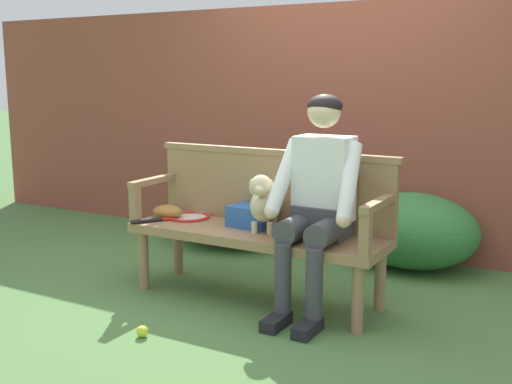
% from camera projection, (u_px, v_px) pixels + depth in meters
% --- Properties ---
extents(ground_plane, '(40.00, 40.00, 0.00)m').
position_uv_depth(ground_plane, '(256.00, 299.00, 4.15)').
color(ground_plane, '#4C753D').
extents(brick_garden_fence, '(8.00, 0.30, 2.02)m').
position_uv_depth(brick_garden_fence, '(348.00, 128.00, 5.31)').
color(brick_garden_fence, brown).
rests_on(brick_garden_fence, ground).
extents(hedge_bush_mid_right, '(0.99, 0.78, 0.57)m').
position_uv_depth(hedge_bush_mid_right, '(412.00, 231.00, 4.79)').
color(hedge_bush_mid_right, '#337538').
rests_on(hedge_bush_mid_right, ground).
extents(hedge_bush_far_right, '(1.09, 1.02, 0.60)m').
position_uv_depth(hedge_bush_far_right, '(234.00, 208.00, 5.53)').
color(hedge_bush_far_right, '#286B2D').
rests_on(hedge_bush_far_right, ground).
extents(garden_bench, '(1.70, 0.51, 0.46)m').
position_uv_depth(garden_bench, '(256.00, 239.00, 4.07)').
color(garden_bench, '#93704C').
rests_on(garden_bench, ground).
extents(bench_backrest, '(1.74, 0.06, 0.50)m').
position_uv_depth(bench_backrest, '(273.00, 186.00, 4.21)').
color(bench_backrest, '#93704C').
rests_on(bench_backrest, garden_bench).
extents(bench_armrest_left_end, '(0.06, 0.51, 0.28)m').
position_uv_depth(bench_armrest_left_end, '(147.00, 190.00, 4.34)').
color(bench_armrest_left_end, '#93704C').
rests_on(bench_armrest_left_end, garden_bench).
extents(bench_armrest_right_end, '(0.06, 0.51, 0.28)m').
position_uv_depth(bench_armrest_right_end, '(374.00, 216.00, 3.56)').
color(bench_armrest_right_end, '#93704C').
rests_on(bench_armrest_right_end, garden_bench).
extents(person_seated, '(0.56, 0.66, 1.33)m').
position_uv_depth(person_seated, '(318.00, 196.00, 3.79)').
color(person_seated, black).
rests_on(person_seated, ground).
extents(dog_on_bench, '(0.26, 0.38, 0.38)m').
position_uv_depth(dog_on_bench, '(264.00, 202.00, 4.00)').
color(dog_on_bench, beige).
rests_on(dog_on_bench, garden_bench).
extents(tennis_racket, '(0.43, 0.56, 0.03)m').
position_uv_depth(tennis_racket, '(185.00, 217.00, 4.40)').
color(tennis_racket, red).
rests_on(tennis_racket, garden_bench).
extents(baseball_glove, '(0.24, 0.20, 0.09)m').
position_uv_depth(baseball_glove, '(168.00, 211.00, 4.41)').
color(baseball_glove, '#9E6B2D').
rests_on(baseball_glove, garden_bench).
extents(sports_bag, '(0.30, 0.22, 0.14)m').
position_uv_depth(sports_bag, '(251.00, 216.00, 4.15)').
color(sports_bag, '#2856A3').
rests_on(sports_bag, garden_bench).
extents(tennis_ball, '(0.07, 0.07, 0.07)m').
position_uv_depth(tennis_ball, '(142.00, 331.00, 3.54)').
color(tennis_ball, '#CCDB33').
rests_on(tennis_ball, ground).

